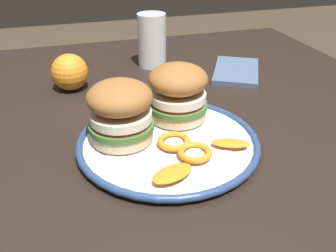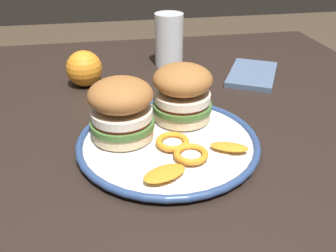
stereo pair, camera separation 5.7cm
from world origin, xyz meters
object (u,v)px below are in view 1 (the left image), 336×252
(dinner_plate, at_px, (168,142))
(whole_orange, at_px, (70,72))
(sandwich_half_right, at_px, (178,91))
(drinking_glass, at_px, (152,43))
(dining_table, at_px, (188,193))
(sandwich_half_left, at_px, (120,110))

(dinner_plate, distance_m, whole_orange, 0.32)
(dinner_plate, xyz_separation_m, sandwich_half_right, (0.07, -0.04, 0.06))
(drinking_glass, distance_m, whole_orange, 0.23)
(whole_orange, bearing_deg, dinner_plate, -154.28)
(dinner_plate, relative_size, drinking_glass, 2.30)
(dining_table, bearing_deg, dinner_plate, 54.17)
(drinking_glass, bearing_deg, whole_orange, 114.32)
(sandwich_half_left, bearing_deg, sandwich_half_right, -68.26)
(dinner_plate, relative_size, sandwich_half_left, 2.24)
(sandwich_half_left, xyz_separation_m, whole_orange, (0.27, 0.07, -0.03))
(dinner_plate, height_order, whole_orange, whole_orange)
(dinner_plate, height_order, drinking_glass, drinking_glass)
(dining_table, distance_m, dinner_plate, 0.11)
(dinner_plate, bearing_deg, sandwich_half_right, -29.93)
(drinking_glass, xyz_separation_m, whole_orange, (-0.10, 0.21, -0.02))
(dinner_plate, distance_m, sandwich_half_right, 0.10)
(drinking_glass, bearing_deg, sandwich_half_left, 158.27)
(sandwich_half_right, bearing_deg, dinner_plate, 150.07)
(dining_table, height_order, drinking_glass, drinking_glass)
(dining_table, relative_size, sandwich_half_left, 9.59)
(dinner_plate, xyz_separation_m, whole_orange, (0.29, 0.14, 0.03))
(dining_table, distance_m, drinking_glass, 0.43)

